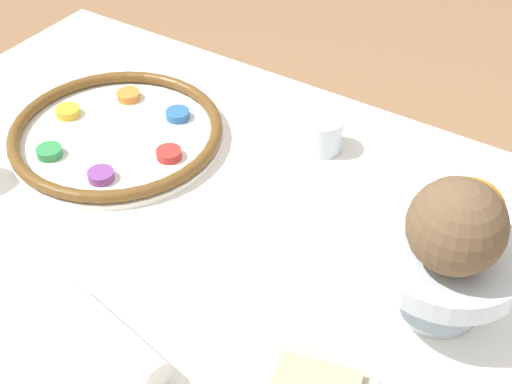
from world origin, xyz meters
The scene contains 6 objects.
seder_plate centered at (-0.28, 0.10, 0.76)m, with size 0.35×0.35×0.03m.
fruit_stand centered at (0.31, 0.05, 0.83)m, with size 0.19×0.19×0.11m.
orange_fruit centered at (0.31, 0.06, 0.90)m, with size 0.09×0.09×0.09m.
coconut centered at (0.31, 0.02, 0.91)m, with size 0.11×0.11×0.11m.
napkin_roll centered at (-0.01, -0.22, 0.76)m, with size 0.20×0.08×0.04m.
cup_near centered at (0.02, 0.26, 0.77)m, with size 0.06×0.06×0.06m.
Camera 1 is at (0.43, -0.58, 1.46)m, focal length 50.00 mm.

